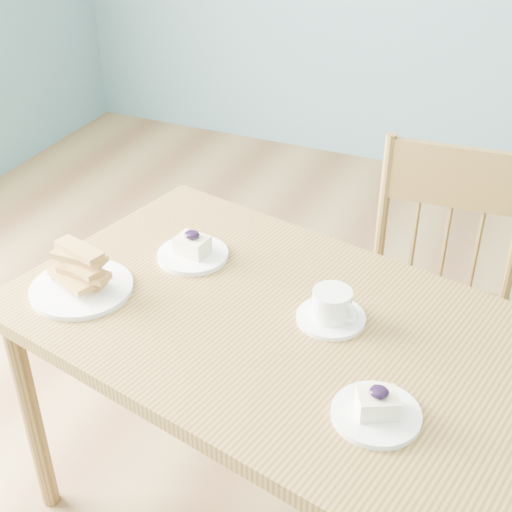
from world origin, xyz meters
The scene contains 7 objects.
room centered at (0.00, 0.00, 1.35)m, with size 5.01×5.01×2.71m.
dining_table centered at (-0.35, 0.14, 0.62)m, with size 1.42×0.99×0.69m.
dining_chair centered at (-0.13, 0.65, 0.46)m, with size 0.44×0.42×0.90m.
cheesecake_plate_near centered at (-0.11, -0.05, 0.71)m, with size 0.17×0.17×0.07m.
cheesecake_plate_far centered at (-0.68, 0.30, 0.71)m, with size 0.18×0.18×0.07m.
coffee_cup centered at (-0.28, 0.19, 0.72)m, with size 0.15×0.15×0.08m.
biscotti_plate centered at (-0.85, 0.07, 0.73)m, with size 0.24×0.24×0.11m.
Camera 1 is at (0.07, -1.01, 1.66)m, focal length 50.00 mm.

